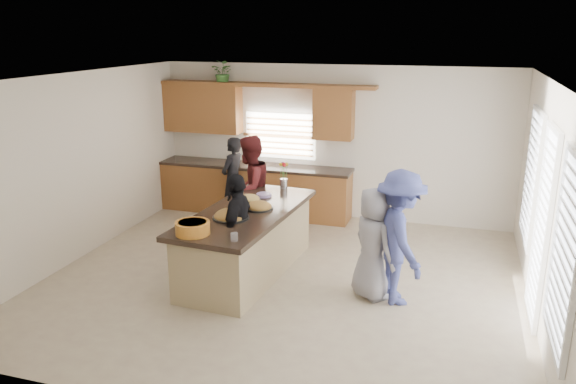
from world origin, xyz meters
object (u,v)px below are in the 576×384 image
(island, at_px, (247,244))
(woman_left_back, at_px, (233,179))
(woman_right_back, at_px, (400,238))
(salad_bowl, at_px, (193,227))
(woman_right_front, at_px, (373,243))
(woman_left_mid, at_px, (250,189))
(woman_left_front, at_px, (238,230))

(island, bearing_deg, woman_left_back, 121.28)
(woman_left_back, xyz_separation_m, woman_right_back, (3.26, -2.40, 0.10))
(woman_left_back, bearing_deg, salad_bowl, 26.58)
(salad_bowl, height_order, woman_right_back, woman_right_back)
(island, relative_size, woman_left_back, 1.80)
(island, xyz_separation_m, woman_right_front, (1.83, -0.22, 0.29))
(woman_left_mid, bearing_deg, salad_bowl, 18.59)
(salad_bowl, relative_size, woman_left_back, 0.28)
(woman_left_front, bearing_deg, woman_left_back, -159.19)
(woman_left_front, distance_m, woman_right_back, 2.15)
(salad_bowl, distance_m, woman_left_mid, 2.38)
(island, xyz_separation_m, woman_left_mid, (-0.44, 1.29, 0.43))
(woman_left_mid, xyz_separation_m, woman_right_front, (2.27, -1.51, -0.13))
(salad_bowl, xyz_separation_m, woman_right_front, (2.12, 0.86, -0.29))
(woman_left_mid, bearing_deg, woman_left_front, 30.47)
(woman_left_back, height_order, woman_right_front, woman_left_back)
(woman_left_front, xyz_separation_m, woman_right_front, (1.81, 0.14, -0.04))
(salad_bowl, distance_m, woman_right_front, 2.31)
(woman_right_front, bearing_deg, woman_left_back, 7.83)
(woman_left_mid, xyz_separation_m, woman_left_front, (0.45, -1.65, -0.09))
(woman_left_back, distance_m, woman_right_front, 3.77)
(island, relative_size, woman_left_front, 1.76)
(woman_left_back, height_order, woman_left_mid, woman_left_mid)
(salad_bowl, xyz_separation_m, woman_right_back, (2.46, 0.84, -0.17))
(salad_bowl, height_order, woman_left_front, woman_left_front)
(woman_left_back, relative_size, woman_left_front, 0.98)
(island, xyz_separation_m, salad_bowl, (-0.29, -1.07, 0.59))
(woman_right_back, xyz_separation_m, woman_right_front, (-0.34, 0.02, -0.13))
(island, bearing_deg, woman_right_front, -2.36)
(island, height_order, woman_right_front, woman_right_front)
(woman_left_mid, distance_m, woman_right_back, 3.02)
(island, xyz_separation_m, woman_left_back, (-1.10, 2.16, 0.32))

